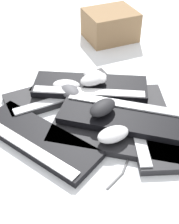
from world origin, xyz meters
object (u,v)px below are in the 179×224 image
Objects in this scene: mouse_5 at (95,76)px; mouse_0 at (113,134)px; keyboard_3 at (150,123)px; cardboard_box at (110,25)px; mouse_6 at (94,79)px; keyboard_2 at (114,138)px; keyboard_1 at (38,139)px; mouse_3 at (103,107)px; keyboard_0 at (62,93)px; keyboard_6 at (90,87)px; mouse_2 at (66,86)px; mouse_1 at (70,91)px; keyboard_4 at (88,92)px; keyboard_5 at (123,117)px.

mouse_0 is at bearing 147.56° from mouse_5.
cardboard_box is (0.43, -0.54, 0.06)m from keyboard_3.
keyboard_3 is 0.17m from mouse_0.
mouse_6 is 0.45× the size of cardboard_box.
keyboard_2 is 4.22× the size of mouse_5.
mouse_3 reaches higher than keyboard_1.
keyboard_0 and keyboard_2 have the same top height.
mouse_5 is (-0.10, -0.08, 0.07)m from keyboard_0.
mouse_0 is (-0.30, 0.15, 0.04)m from keyboard_0.
mouse_2 is at bearing 30.43° from keyboard_6.
mouse_2 is 0.54m from cardboard_box.
cardboard_box reaches higher than mouse_5.
keyboard_1 is 4.15× the size of mouse_5.
mouse_1 is 0.10m from mouse_6.
cardboard_box is (0.14, -0.49, 0.06)m from keyboard_4.
mouse_0 is at bearing 153.49° from keyboard_0.
keyboard_2 is at bearing 149.64° from mouse_5.
keyboard_1 is at bearing 106.12° from keyboard_0.
mouse_0 reaches higher than keyboard_2.
keyboard_2 is at bearing -112.45° from mouse_3.
mouse_6 reaches higher than keyboard_1.
keyboard_0 is at bearing 32.85° from keyboard_4.
mouse_2 reaches higher than keyboard_1.
mouse_6 is at bearing 51.58° from mouse_3.
keyboard_1 is 0.27m from mouse_2.
mouse_1 reaches higher than keyboard_3.
mouse_6 is at bearing -103.64° from mouse_1.
keyboard_0 is 0.97× the size of keyboard_4.
keyboard_2 is at bearing 46.92° from mouse_0.
mouse_2 is (-0.02, -0.01, 0.04)m from keyboard_0.
keyboard_3 is 4.10× the size of mouse_0.
keyboard_2 is 0.31m from mouse_2.
mouse_2 is at bearing -159.08° from keyboard_0.
mouse_0 reaches higher than keyboard_5.
keyboard_0 is 0.10m from keyboard_4.
keyboard_1 is 0.39m from keyboard_3.
keyboard_6 is (0.19, -0.18, 0.03)m from keyboard_2.
keyboard_3 is 0.98× the size of keyboard_6.
mouse_6 is at bearing 109.36° from cardboard_box.
keyboard_3 and keyboard_4 have the same top height.
keyboard_6 is at bearing 55.79° from mouse_3.
mouse_5 is (0.19, -0.21, 0.07)m from keyboard_2.
mouse_1 is at bearing 56.86° from keyboard_6.
keyboard_2 is at bearing -48.65° from mouse_2.
mouse_1 reaches higher than keyboard_5.
mouse_6 reaches higher than mouse_0.
keyboard_5 reaches higher than keyboard_1.
cardboard_box is at bearing -73.41° from keyboard_4.
keyboard_4 is at bearing 129.75° from mouse_6.
keyboard_5 is at bearing 29.58° from keyboard_3.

